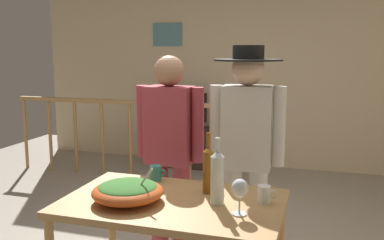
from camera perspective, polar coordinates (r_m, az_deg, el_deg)
back_wall at (r=6.15m, az=6.94°, el=7.14°), size 6.19×0.10×2.83m
framed_picture at (r=6.39m, az=-3.26°, el=11.23°), size 0.44×0.03×0.33m
stair_railing at (r=5.45m, az=-6.14°, el=-1.38°), size 2.89×0.10×1.06m
tv_console at (r=6.16m, az=-1.08°, el=-3.54°), size 0.90×0.40×0.55m
flat_screen_tv at (r=6.02m, az=-1.19°, el=1.68°), size 0.68×0.12×0.51m
serving_table at (r=2.53m, az=-2.54°, el=-12.36°), size 1.25×0.78×0.81m
salad_bowl at (r=2.48m, az=-8.51°, el=-9.25°), size 0.41×0.41×0.21m
wine_glass at (r=2.26m, az=6.35°, el=-9.15°), size 0.09×0.09×0.19m
wine_bottle_amber at (r=2.57m, az=2.18°, el=-6.47°), size 0.07×0.07×0.37m
wine_bottle_clear at (r=2.39m, az=3.38°, el=-7.47°), size 0.08×0.08×0.38m
mug_teal at (r=2.84m, az=-4.81°, el=-7.03°), size 0.11×0.08×0.10m
mug_white at (r=2.47m, az=9.56°, el=-9.67°), size 0.11×0.07×0.10m
person_standing_left at (r=3.22m, az=-2.95°, el=-3.45°), size 0.53×0.24×1.61m
person_standing_right at (r=3.06m, az=7.23°, el=-3.00°), size 0.53×0.47×1.69m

